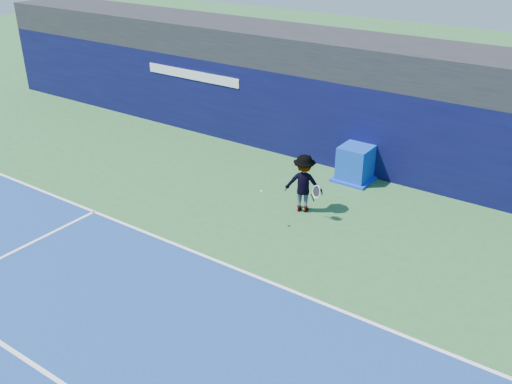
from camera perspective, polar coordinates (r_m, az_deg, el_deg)
ground at (r=12.79m, az=-11.32°, el=-13.30°), size 80.00×80.00×0.00m
baseline at (r=14.54m, az=-2.89°, el=-7.30°), size 24.00×0.10×0.01m
stadium_band at (r=20.03m, az=12.22°, el=12.84°), size 36.00×3.00×1.20m
back_wall_assembly at (r=19.72m, az=10.46°, el=6.42°), size 36.00×1.03×3.00m
equipment_cart at (r=19.11m, az=9.88°, el=2.70°), size 1.23×1.23×1.18m
tennis_player at (r=16.75m, az=4.80°, el=0.87°), size 1.41×1.01×1.78m
tennis_ball at (r=15.65m, az=0.57°, el=0.06°), size 0.08×0.08×0.08m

